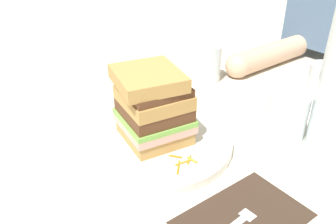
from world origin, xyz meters
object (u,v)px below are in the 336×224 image
Objects in this scene: sandwich at (153,106)px; juice_glass at (286,118)px; empty_tumbler_0 at (324,87)px; napkin_dark at (244,218)px; main_plate at (155,141)px; knife at (109,109)px; empty_tumbler_1 at (207,63)px.

sandwich is 1.56× the size of juice_glass.
empty_tumbler_0 is at bearing 73.87° from sandwich.
napkin_dark is at bearing -1.30° from sandwich.
knife is at bearing -179.81° from main_plate.
empty_tumbler_0 is at bearing 73.92° from main_plate.
main_plate is 0.21m from napkin_dark.
juice_glass is (0.12, 0.21, -0.04)m from sandwich.
napkin_dark is 0.87× the size of knife.
empty_tumbler_0 is (0.10, 0.36, -0.03)m from sandwich.
sandwich is 1.51× the size of empty_tumbler_1.
sandwich is 0.31m from empty_tumbler_1.
knife is 2.09× the size of empty_tumbler_0.
napkin_dark is 0.38m from empty_tumbler_0.
main_plate is 1.36× the size of knife.
empty_tumbler_1 is at bearing 119.23° from main_plate.
main_plate is at bearing 178.42° from napkin_dark.
napkin_dark is at bearing -66.42° from juice_glass.
main_plate is at bearing -120.91° from juice_glass.
juice_glass is (-0.09, 0.21, 0.04)m from napkin_dark.
main_plate is at bearing -106.08° from empty_tumbler_0.
empty_tumbler_1 reaches higher than knife.
juice_glass is 0.97× the size of empty_tumbler_1.
sandwich reaches higher than juice_glass.
juice_glass is (0.28, 0.20, 0.04)m from knife.
sandwich is 0.76× the size of napkin_dark.
napkin_dark is (0.21, -0.01, -0.01)m from main_plate.
sandwich is at bearing -122.97° from main_plate.
empty_tumbler_1 is (-0.27, 0.06, 0.00)m from juice_glass.
empty_tumbler_1 is (-0.15, 0.27, -0.03)m from sandwich.
empty_tumbler_1 is at bearing -160.14° from empty_tumbler_0.
main_plate is 3.11× the size of empty_tumbler_1.
empty_tumbler_0 is at bearing 19.86° from empty_tumbler_1.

